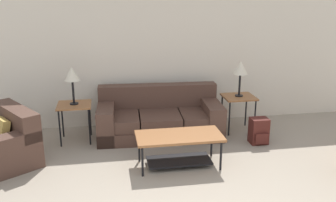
{
  "coord_description": "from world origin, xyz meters",
  "views": [
    {
      "loc": [
        -0.9,
        -2.79,
        2.46
      ],
      "look_at": [
        0.02,
        2.64,
        0.8
      ],
      "focal_mm": 40.0,
      "sensor_mm": 36.0,
      "label": 1
    }
  ],
  "objects_px": {
    "table_lamp_right": "(240,69)",
    "backpack": "(259,131)",
    "side_table_left": "(74,108)",
    "couch": "(159,118)",
    "table_lamp_left": "(72,75)",
    "coffee_table": "(179,143)",
    "side_table_right": "(239,100)"
  },
  "relations": [
    {
      "from": "side_table_left",
      "to": "table_lamp_right",
      "type": "height_order",
      "value": "table_lamp_right"
    },
    {
      "from": "couch",
      "to": "coffee_table",
      "type": "relative_size",
      "value": 1.76
    },
    {
      "from": "backpack",
      "to": "side_table_left",
      "type": "bearing_deg",
      "value": 168.39
    },
    {
      "from": "coffee_table",
      "to": "backpack",
      "type": "relative_size",
      "value": 2.84
    },
    {
      "from": "coffee_table",
      "to": "side_table_right",
      "type": "relative_size",
      "value": 1.9
    },
    {
      "from": "side_table_left",
      "to": "backpack",
      "type": "height_order",
      "value": "side_table_left"
    },
    {
      "from": "side_table_left",
      "to": "table_lamp_right",
      "type": "bearing_deg",
      "value": -0.0
    },
    {
      "from": "table_lamp_left",
      "to": "table_lamp_right",
      "type": "xyz_separation_m",
      "value": [
        2.83,
        0.0,
        0.0
      ]
    },
    {
      "from": "coffee_table",
      "to": "side_table_left",
      "type": "xyz_separation_m",
      "value": [
        -1.52,
        1.2,
        0.22
      ]
    },
    {
      "from": "coffee_table",
      "to": "table_lamp_right",
      "type": "xyz_separation_m",
      "value": [
        1.31,
        1.2,
        0.78
      ]
    },
    {
      "from": "table_lamp_left",
      "to": "backpack",
      "type": "bearing_deg",
      "value": -11.61
    },
    {
      "from": "backpack",
      "to": "side_table_right",
      "type": "bearing_deg",
      "value": 103.44
    },
    {
      "from": "couch",
      "to": "table_lamp_right",
      "type": "xyz_separation_m",
      "value": [
        1.41,
        -0.06,
        0.84
      ]
    },
    {
      "from": "coffee_table",
      "to": "table_lamp_left",
      "type": "relative_size",
      "value": 1.98
    },
    {
      "from": "table_lamp_left",
      "to": "backpack",
      "type": "distance_m",
      "value": 3.18
    },
    {
      "from": "side_table_left",
      "to": "table_lamp_right",
      "type": "relative_size",
      "value": 1.04
    },
    {
      "from": "coffee_table",
      "to": "table_lamp_left",
      "type": "xyz_separation_m",
      "value": [
        -1.52,
        1.2,
        0.78
      ]
    },
    {
      "from": "couch",
      "to": "side_table_right",
      "type": "bearing_deg",
      "value": -2.52
    },
    {
      "from": "side_table_right",
      "to": "backpack",
      "type": "height_order",
      "value": "side_table_right"
    },
    {
      "from": "coffee_table",
      "to": "side_table_left",
      "type": "relative_size",
      "value": 1.9
    },
    {
      "from": "table_lamp_right",
      "to": "side_table_right",
      "type": "bearing_deg",
      "value": 90.0
    },
    {
      "from": "couch",
      "to": "backpack",
      "type": "distance_m",
      "value": 1.7
    },
    {
      "from": "coffee_table",
      "to": "side_table_left",
      "type": "distance_m",
      "value": 1.95
    },
    {
      "from": "side_table_right",
      "to": "table_lamp_right",
      "type": "xyz_separation_m",
      "value": [
        0.0,
        -0.0,
        0.55
      ]
    },
    {
      "from": "coffee_table",
      "to": "backpack",
      "type": "height_order",
      "value": "coffee_table"
    },
    {
      "from": "couch",
      "to": "table_lamp_right",
      "type": "relative_size",
      "value": 3.48
    },
    {
      "from": "couch",
      "to": "backpack",
      "type": "bearing_deg",
      "value": -23.38
    },
    {
      "from": "table_lamp_left",
      "to": "table_lamp_right",
      "type": "relative_size",
      "value": 1.0
    },
    {
      "from": "couch",
      "to": "coffee_table",
      "type": "height_order",
      "value": "couch"
    },
    {
      "from": "table_lamp_right",
      "to": "backpack",
      "type": "distance_m",
      "value": 1.11
    },
    {
      "from": "couch",
      "to": "side_table_right",
      "type": "relative_size",
      "value": 3.34
    },
    {
      "from": "couch",
      "to": "table_lamp_left",
      "type": "bearing_deg",
      "value": -177.49
    }
  ]
}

